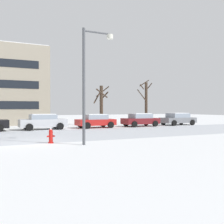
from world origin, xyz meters
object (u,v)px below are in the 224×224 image
(fire_hydrant, at_px, (51,136))
(street_lamp, at_px, (89,75))
(parked_car_gray, at_px, (178,119))
(parked_car_silver, at_px, (43,122))
(parked_car_maroon, at_px, (141,120))
(parked_car_red, at_px, (96,121))

(fire_hydrant, bearing_deg, street_lamp, -39.36)
(parked_car_gray, bearing_deg, fire_hydrant, -150.01)
(parked_car_silver, xyz_separation_m, parked_car_gray, (15.73, 0.00, -0.01))
(fire_hydrant, relative_size, parked_car_silver, 0.20)
(parked_car_maroon, xyz_separation_m, parked_car_gray, (5.24, 0.15, 0.00))
(parked_car_red, bearing_deg, street_lamp, -113.05)
(street_lamp, xyz_separation_m, parked_car_red, (4.79, 11.25, -3.10))
(parked_car_red, bearing_deg, parked_car_silver, 179.64)
(fire_hydrant, distance_m, parked_car_maroon, 15.27)
(parked_car_maroon, bearing_deg, parked_car_silver, 179.21)
(fire_hydrant, xyz_separation_m, parked_car_maroon, (11.80, 9.69, 0.31))
(street_lamp, relative_size, parked_car_silver, 1.46)
(street_lamp, height_order, parked_car_red, street_lamp)
(fire_hydrant, xyz_separation_m, parked_car_gray, (17.05, 9.84, 0.31))
(fire_hydrant, relative_size, parked_car_red, 0.21)
(parked_car_maroon, bearing_deg, parked_car_gray, 1.63)
(parked_car_silver, bearing_deg, parked_car_maroon, -0.79)
(parked_car_maroon, bearing_deg, fire_hydrant, -140.61)
(fire_hydrant, distance_m, parked_car_red, 11.80)
(fire_hydrant, xyz_separation_m, parked_car_silver, (1.32, 9.84, 0.33))
(fire_hydrant, relative_size, parked_car_maroon, 0.20)
(street_lamp, distance_m, parked_car_maroon, 15.31)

